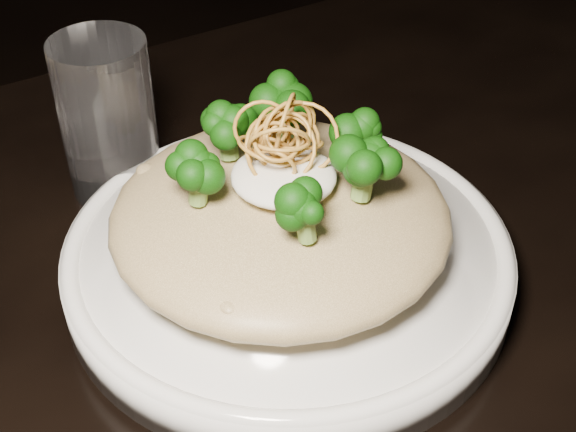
% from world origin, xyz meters
% --- Properties ---
extents(table, '(1.10, 0.80, 0.75)m').
position_xyz_m(table, '(0.00, 0.00, 0.67)').
color(table, black).
rests_on(table, ground).
extents(plate, '(0.31, 0.31, 0.03)m').
position_xyz_m(plate, '(0.02, 0.02, 0.77)').
color(plate, white).
rests_on(plate, table).
extents(risotto, '(0.23, 0.23, 0.05)m').
position_xyz_m(risotto, '(0.02, 0.02, 0.81)').
color(risotto, brown).
rests_on(risotto, plate).
extents(broccoli, '(0.15, 0.15, 0.06)m').
position_xyz_m(broccoli, '(0.02, 0.02, 0.86)').
color(broccoli, black).
rests_on(broccoli, risotto).
extents(cheese, '(0.07, 0.07, 0.02)m').
position_xyz_m(cheese, '(0.02, 0.02, 0.84)').
color(cheese, white).
rests_on(cheese, risotto).
extents(shallots, '(0.05, 0.05, 0.03)m').
position_xyz_m(shallots, '(0.02, 0.03, 0.87)').
color(shallots, brown).
rests_on(shallots, cheese).
extents(drinking_glass, '(0.07, 0.07, 0.13)m').
position_xyz_m(drinking_glass, '(-0.04, 0.19, 0.81)').
color(drinking_glass, white).
rests_on(drinking_glass, table).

